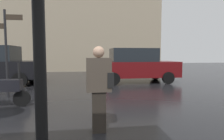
# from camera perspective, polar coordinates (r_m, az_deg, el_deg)

# --- Properties ---
(pedestrian_with_bag) EXTENTS (0.50, 0.24, 1.62)m
(pedestrian_with_bag) POSITION_cam_1_polar(r_m,az_deg,el_deg) (3.62, -3.65, -4.14)
(pedestrian_with_bag) COLOR #2A241E
(pedestrian_with_bag) RESTS_ON ground
(parked_scooter) EXTENTS (1.42, 0.32, 1.23)m
(parked_scooter) POSITION_cam_1_polar(r_m,az_deg,el_deg) (6.21, -29.77, -4.46)
(parked_scooter) COLOR black
(parked_scooter) RESTS_ON ground
(parked_car_right) EXTENTS (4.24, 1.96, 1.79)m
(parked_car_right) POSITION_cam_1_polar(r_m,az_deg,el_deg) (10.38, 6.99, 1.45)
(parked_car_right) COLOR #590C0F
(parked_car_right) RESTS_ON ground
(street_signpost) EXTENTS (1.08, 0.08, 2.97)m
(street_signpost) POSITION_cam_1_polar(r_m,az_deg,el_deg) (7.48, -28.74, 6.56)
(street_signpost) COLOR black
(street_signpost) RESTS_ON ground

